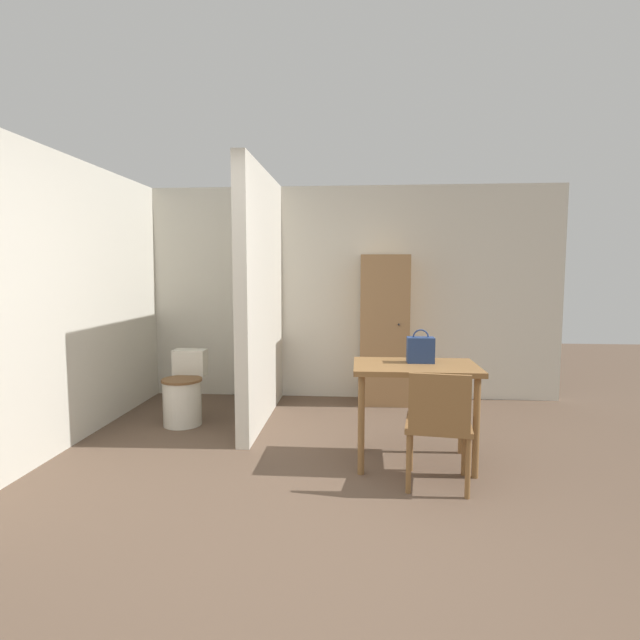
{
  "coord_description": "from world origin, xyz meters",
  "views": [
    {
      "loc": [
        0.32,
        -2.65,
        1.52
      ],
      "look_at": [
        0.0,
        1.36,
        1.12
      ],
      "focal_mm": 28.0,
      "sensor_mm": 36.0,
      "label": 1
    }
  ],
  "objects_px": {
    "wooden_chair": "(439,422)",
    "toilet": "(184,394)",
    "handbag": "(421,349)",
    "dining_table": "(415,379)",
    "wooden_cabinet": "(384,330)"
  },
  "relations": [
    {
      "from": "toilet",
      "to": "wooden_cabinet",
      "type": "bearing_deg",
      "value": 25.02
    },
    {
      "from": "dining_table",
      "to": "wooden_cabinet",
      "type": "distance_m",
      "value": 1.83
    },
    {
      "from": "dining_table",
      "to": "wooden_chair",
      "type": "height_order",
      "value": "wooden_chair"
    },
    {
      "from": "wooden_cabinet",
      "to": "handbag",
      "type": "bearing_deg",
      "value": -83.36
    },
    {
      "from": "wooden_chair",
      "to": "handbag",
      "type": "xyz_separation_m",
      "value": [
        -0.07,
        0.53,
        0.43
      ]
    },
    {
      "from": "handbag",
      "to": "wooden_cabinet",
      "type": "xyz_separation_m",
      "value": [
        -0.2,
        1.73,
        -0.05
      ]
    },
    {
      "from": "dining_table",
      "to": "toilet",
      "type": "relative_size",
      "value": 1.35
    },
    {
      "from": "dining_table",
      "to": "wooden_chair",
      "type": "xyz_separation_m",
      "value": [
        0.11,
        -0.45,
        -0.21
      ]
    },
    {
      "from": "dining_table",
      "to": "wooden_cabinet",
      "type": "height_order",
      "value": "wooden_cabinet"
    },
    {
      "from": "wooden_chair",
      "to": "toilet",
      "type": "height_order",
      "value": "wooden_chair"
    },
    {
      "from": "dining_table",
      "to": "handbag",
      "type": "relative_size",
      "value": 3.6
    },
    {
      "from": "handbag",
      "to": "toilet",
      "type": "bearing_deg",
      "value": 160.51
    },
    {
      "from": "toilet",
      "to": "wooden_chair",
      "type": "bearing_deg",
      "value": -29.97
    },
    {
      "from": "wooden_chair",
      "to": "wooden_cabinet",
      "type": "height_order",
      "value": "wooden_cabinet"
    },
    {
      "from": "wooden_cabinet",
      "to": "wooden_chair",
      "type": "bearing_deg",
      "value": -83.23
    }
  ]
}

